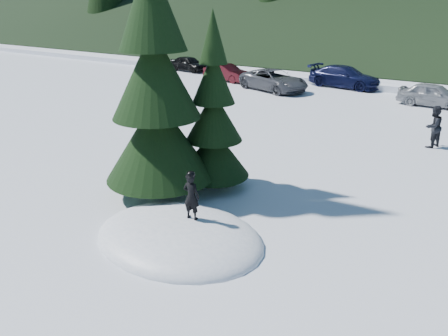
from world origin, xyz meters
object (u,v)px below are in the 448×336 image
Objects in this scene: adult_0 at (433,127)px; car_0 at (189,64)px; car_4 at (434,95)px; car_1 at (227,73)px; spruce_short at (214,122)px; child_skier at (191,197)px; car_3 at (345,77)px; spruce_tall at (156,86)px; car_2 at (274,80)px.

adult_0 is 0.46× the size of car_0.
car_1 is at bearing 91.05° from car_4.
car_4 is (19.61, -2.70, 0.02)m from car_0.
adult_0 is 8.10m from car_4.
car_1 is 0.98× the size of car_4.
adult_0 is at bearing 59.15° from spruce_short.
car_0 is at bearing -58.14° from child_skier.
spruce_tall is at bearing -168.85° from car_3.
car_2 is (-6.09, 15.34, -1.41)m from spruce_short.
car_2 is (4.63, -1.34, 0.08)m from car_1.
spruce_short is 3.34m from child_skier.
car_1 is 14.29m from car_4.
spruce_tall is 25.42m from car_0.
car_4 is at bearing -66.74° from car_2.
car_2 is at bearing 106.91° from spruce_tall.
adult_0 is 0.45× the size of car_4.
car_3 reaches higher than car_0.
child_skier is 0.32× the size of car_1.
child_skier is 0.31× the size of car_4.
car_1 is at bearing 113.13° from car_3.
child_skier is 22.30m from car_3.
car_1 is at bearing -104.36° from car_0.
spruce_short is 19.88m from car_1.
car_0 reaches higher than car_1.
car_2 is at bearing -98.03° from adult_0.
spruce_short reaches higher than car_1.
car_3 is at bearing 94.45° from spruce_tall.
car_1 is (-9.72, 18.08, -2.71)m from spruce_tall.
car_4 reaches higher than car_1.
spruce_short is 4.51× the size of child_skier.
car_2 is 0.99× the size of car_3.
car_4 is (2.19, 19.08, -0.43)m from child_skier.
spruce_short is at bearing 170.57° from car_4.
spruce_short is 24.84m from car_0.
car_2 is at bearing -74.54° from child_skier.
car_0 is 0.74× the size of car_2.
adult_0 is (5.91, 9.62, -2.47)m from spruce_tall.
car_0 is 5.78m from car_1.
adult_0 reaches higher than child_skier.
car_3 reaches higher than car_4.
spruce_tall reaches higher than car_2.
adult_0 is 13.11m from car_2.
car_3 is at bearing -24.99° from car_2.
car_2 is at bearing 143.57° from car_3.
spruce_tall is 18.38m from car_4.
car_4 is (4.56, 17.61, -2.67)m from spruce_tall.
child_skier is 22.99m from car_1.
spruce_tall is 2.26× the size of car_4.
spruce_tall reaches higher than car_1.
spruce_tall is 1.73× the size of car_3.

